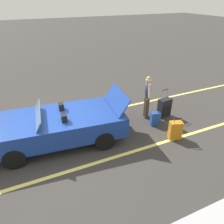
% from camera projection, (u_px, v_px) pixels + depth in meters
% --- Properties ---
extents(ground_plane, '(80.00, 80.00, 0.00)m').
position_uv_depth(ground_plane, '(60.00, 141.00, 6.84)').
color(ground_plane, '#383533').
extents(lot_line_near, '(18.00, 0.12, 0.01)m').
position_uv_depth(lot_line_near, '(53.00, 122.00, 7.84)').
color(lot_line_near, '#EAE066').
rests_on(lot_line_near, ground_plane).
extents(lot_line_mid, '(18.00, 0.12, 0.01)m').
position_uv_depth(lot_line_mid, '(71.00, 171.00, 5.69)').
color(lot_line_mid, '#EAE066').
rests_on(lot_line_mid, ground_plane).
extents(convertible_car, '(4.37, 2.17, 1.49)m').
position_uv_depth(convertible_car, '(51.00, 127.00, 6.49)').
color(convertible_car, navy).
rests_on(convertible_car, ground_plane).
extents(suitcase_large_black, '(0.51, 0.34, 1.10)m').
position_uv_depth(suitcase_large_black, '(164.00, 108.00, 8.04)').
color(suitcase_large_black, black).
rests_on(suitcase_large_black, ground_plane).
extents(suitcase_medium_bright, '(0.46, 0.36, 0.81)m').
position_uv_depth(suitcase_medium_bright, '(175.00, 130.00, 6.82)').
color(suitcase_medium_bright, orange).
rests_on(suitcase_medium_bright, ground_plane).
extents(suitcase_small_carryon, '(0.37, 0.26, 0.50)m').
position_uv_depth(suitcase_small_carryon, '(155.00, 119.00, 7.58)').
color(suitcase_small_carryon, '#1E479E').
rests_on(suitcase_small_carryon, ground_plane).
extents(traveler_person, '(0.31, 0.60, 1.65)m').
position_uv_depth(traveler_person, '(147.00, 95.00, 7.73)').
color(traveler_person, '#4C3F2D').
rests_on(traveler_person, ground_plane).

